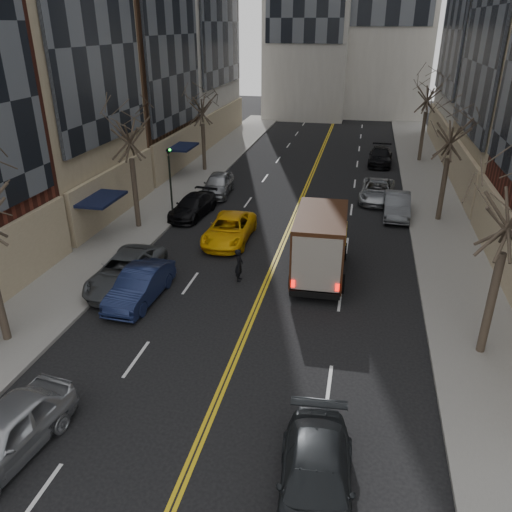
# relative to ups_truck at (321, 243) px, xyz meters

# --- Properties ---
(sidewalk_left) EXTENTS (4.00, 66.00, 0.15)m
(sidewalk_left) POSITION_rel_ups_truck_xyz_m (-11.33, 10.83, -1.59)
(sidewalk_left) COLOR slate
(sidewalk_left) RESTS_ON ground
(sidewalk_right) EXTENTS (4.00, 66.00, 0.15)m
(sidewalk_right) POSITION_rel_ups_truck_xyz_m (6.67, 10.83, -1.59)
(sidewalk_right) COLOR slate
(sidewalk_right) RESTS_ON ground
(tree_lf_mid) EXTENTS (3.20, 3.20, 8.91)m
(tree_lf_mid) POSITION_rel_ups_truck_xyz_m (-11.13, 3.83, 4.93)
(tree_lf_mid) COLOR #382D23
(tree_lf_mid) RESTS_ON sidewalk_left
(tree_lf_far) EXTENTS (3.20, 3.20, 8.12)m
(tree_lf_far) POSITION_rel_ups_truck_xyz_m (-11.13, 16.83, 4.36)
(tree_lf_far) COLOR #382D23
(tree_lf_far) RESTS_ON sidewalk_left
(tree_rt_mid) EXTENTS (3.20, 3.20, 8.32)m
(tree_rt_mid) POSITION_rel_ups_truck_xyz_m (6.47, 8.83, 4.50)
(tree_rt_mid) COLOR #382D23
(tree_rt_mid) RESTS_ON sidewalk_right
(tree_rt_far) EXTENTS (3.20, 3.20, 9.11)m
(tree_rt_far) POSITION_rel_ups_truck_xyz_m (6.47, 23.83, 5.07)
(tree_rt_far) COLOR #382D23
(tree_rt_far) RESTS_ON sidewalk_right
(traffic_signal) EXTENTS (0.29, 0.26, 4.70)m
(traffic_signal) POSITION_rel_ups_truck_xyz_m (-9.73, 5.83, 1.15)
(traffic_signal) COLOR black
(traffic_signal) RESTS_ON sidewalk_left
(ups_truck) EXTENTS (2.62, 6.11, 3.31)m
(ups_truck) POSITION_rel_ups_truck_xyz_m (0.00, 0.00, 0.00)
(ups_truck) COLOR black
(ups_truck) RESTS_ON ground
(observer_sedan) EXTENTS (2.27, 4.86, 1.37)m
(observer_sedan) POSITION_rel_ups_truck_xyz_m (1.17, -12.74, -0.98)
(observer_sedan) COLOR black
(observer_sedan) RESTS_ON ground
(taxi) EXTENTS (2.36, 5.01, 1.38)m
(taxi) POSITION_rel_ups_truck_xyz_m (-5.33, 3.11, -0.98)
(taxi) COLOR #F2B10A
(taxi) RESTS_ON ground
(pedestrian) EXTENTS (0.42, 0.61, 1.60)m
(pedestrian) POSITION_rel_ups_truck_xyz_m (-3.65, -1.39, -0.87)
(pedestrian) COLOR black
(pedestrian) RESTS_ON ground
(parked_lf_a) EXTENTS (2.40, 4.75, 1.55)m
(parked_lf_a) POSITION_rel_ups_truck_xyz_m (-7.43, -13.09, -0.89)
(parked_lf_a) COLOR #A9ACB1
(parked_lf_a) RESTS_ON ground
(parked_lf_b) EXTENTS (1.72, 4.46, 1.45)m
(parked_lf_b) POSITION_rel_ups_truck_xyz_m (-7.43, -4.11, -0.94)
(parked_lf_b) COLOR #121B3B
(parked_lf_b) RESTS_ON ground
(parked_lf_c) EXTENTS (2.51, 5.24, 1.44)m
(parked_lf_c) POSITION_rel_ups_truck_xyz_m (-8.63, -2.96, -0.95)
(parked_lf_c) COLOR #4A4D51
(parked_lf_c) RESTS_ON ground
(parked_lf_d) EXTENTS (2.34, 4.67, 1.30)m
(parked_lf_d) POSITION_rel_ups_truck_xyz_m (-8.63, 6.53, -1.02)
(parked_lf_d) COLOR black
(parked_lf_d) RESTS_ON ground
(parked_lf_e) EXTENTS (2.07, 4.57, 1.52)m
(parked_lf_e) POSITION_rel_ups_truck_xyz_m (-8.31, 11.08, -0.91)
(parked_lf_e) COLOR #999CA0
(parked_lf_e) RESTS_ON ground
(parked_rt_a) EXTENTS (1.66, 4.45, 1.45)m
(parked_rt_a) POSITION_rel_ups_truck_xyz_m (3.97, 9.20, -0.94)
(parked_rt_a) COLOR #52565B
(parked_rt_a) RESTS_ON ground
(parked_rt_b) EXTENTS (2.55, 5.00, 1.35)m
(parked_rt_b) POSITION_rel_ups_truck_xyz_m (2.77, 12.20, -0.99)
(parked_rt_b) COLOR #9A9DA1
(parked_rt_b) RESTS_ON ground
(parked_rt_c) EXTENTS (2.18, 4.92, 1.40)m
(parked_rt_c) POSITION_rel_ups_truck_xyz_m (3.07, 22.16, -0.97)
(parked_rt_c) COLOR black
(parked_rt_c) RESTS_ON ground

